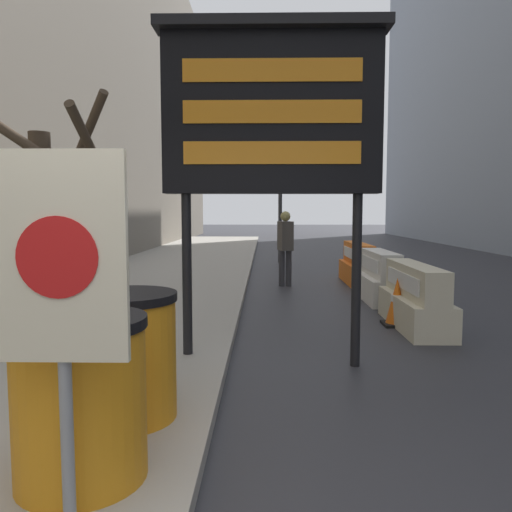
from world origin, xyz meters
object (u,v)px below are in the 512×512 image
object	(u,v)px
warning_sign	(60,281)
message_board	(272,114)
jersey_barrier_orange_near	(358,266)
traffic_cone_near	(411,297)
pedestrian_worker	(285,242)
traffic_light_near_curb	(280,162)
barrel_drum_middle	(126,355)
jersey_barrier_white	(380,279)
traffic_cone_far	(397,302)
barrel_drum_foreground	(80,398)
jersey_barrier_cream	(415,300)
traffic_cone_mid	(378,266)

from	to	relation	value
warning_sign	message_board	bearing A→B (deg)	71.50
warning_sign	jersey_barrier_orange_near	xyz separation A→B (m)	(3.01, 8.97, -0.91)
traffic_cone_near	pedestrian_worker	size ratio (longest dim) A/B	0.37
traffic_light_near_curb	jersey_barrier_orange_near	bearing A→B (deg)	-70.47
traffic_light_near_curb	pedestrian_worker	xyz separation A→B (m)	(-0.04, -4.95, -2.21)
barrel_drum_middle	traffic_cone_near	distance (m)	5.33
barrel_drum_middle	jersey_barrier_white	bearing A→B (deg)	60.69
jersey_barrier_orange_near	traffic_light_near_curb	xyz separation A→B (m)	(-1.61, 4.54, 2.77)
barrel_drum_middle	traffic_cone_far	size ratio (longest dim) A/B	1.34
jersey_barrier_orange_near	traffic_light_near_curb	bearing A→B (deg)	109.53
barrel_drum_middle	traffic_cone_near	size ratio (longest dim) A/B	1.52
traffic_cone_near	barrel_drum_middle	bearing A→B (deg)	-128.07
barrel_drum_foreground	traffic_cone_near	world-z (taller)	barrel_drum_foreground
barrel_drum_middle	traffic_cone_near	xyz separation A→B (m)	(3.28, 4.19, -0.29)
barrel_drum_foreground	jersey_barrier_cream	xyz separation A→B (m)	(3.12, 4.23, -0.19)
barrel_drum_foreground	jersey_barrier_white	distance (m)	7.08
warning_sign	jersey_barrier_white	size ratio (longest dim) A/B	1.04
jersey_barrier_cream	traffic_cone_mid	xyz separation A→B (m)	(0.69, 5.30, -0.11)
warning_sign	barrel_drum_middle	bearing A→B (deg)	93.91
barrel_drum_foreground	jersey_barrier_white	size ratio (longest dim) A/B	0.54
warning_sign	pedestrian_worker	bearing A→B (deg)	80.99
barrel_drum_foreground	traffic_light_near_curb	xyz separation A→B (m)	(1.51, 13.03, 2.59)
message_board	traffic_cone_far	world-z (taller)	message_board
jersey_barrier_cream	traffic_light_near_curb	xyz separation A→B (m)	(-1.61, 8.80, 2.78)
barrel_drum_middle	traffic_light_near_curb	world-z (taller)	traffic_light_near_curb
traffic_cone_near	traffic_cone_mid	distance (m)	4.54
warning_sign	traffic_light_near_curb	world-z (taller)	traffic_light_near_curb
barrel_drum_foreground	jersey_barrier_cream	size ratio (longest dim) A/B	0.48
traffic_cone_far	traffic_cone_near	bearing A→B (deg)	59.47
jersey_barrier_cream	traffic_cone_far	xyz separation A→B (m)	(-0.22, 0.11, -0.06)
jersey_barrier_cream	traffic_light_near_curb	bearing A→B (deg)	100.37
message_board	traffic_cone_mid	bearing A→B (deg)	68.98
jersey_barrier_cream	traffic_cone_mid	size ratio (longest dim) A/B	3.30
warning_sign	traffic_cone_near	distance (m)	6.44
pedestrian_worker	warning_sign	bearing A→B (deg)	157.80
barrel_drum_foreground	barrel_drum_middle	size ratio (longest dim) A/B	1.00
barrel_drum_middle	traffic_cone_mid	bearing A→B (deg)	66.45
message_board	traffic_light_near_curb	world-z (taller)	traffic_light_near_curb
jersey_barrier_cream	traffic_cone_near	size ratio (longest dim) A/B	3.16
warning_sign	traffic_light_near_curb	bearing A→B (deg)	84.09
message_board	jersey_barrier_orange_near	world-z (taller)	message_board
warning_sign	traffic_cone_far	xyz separation A→B (m)	(2.79, 4.82, -0.98)
barrel_drum_foreground	message_board	size ratio (longest dim) A/B	0.26
jersey_barrier_cream	traffic_cone_mid	world-z (taller)	jersey_barrier_cream
message_board	traffic_cone_near	world-z (taller)	message_board
barrel_drum_foreground	barrel_drum_middle	bearing A→B (deg)	88.52
traffic_cone_mid	jersey_barrier_white	bearing A→B (deg)	-102.27
traffic_cone_far	pedestrian_worker	bearing A→B (deg)	110.96
traffic_cone_far	warning_sign	bearing A→B (deg)	-120.05
barrel_drum_middle	traffic_light_near_curb	bearing A→B (deg)	83.05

